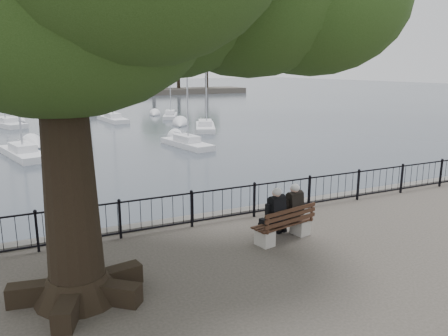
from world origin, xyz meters
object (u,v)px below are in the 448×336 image
person_right (290,212)px  person_left (273,217)px  lion_monument (78,92)px  bench (284,228)px

person_right → person_left: bearing=-168.4°
person_left → lion_monument: size_ratio=0.16×
bench → person_left: (-0.34, 0.03, 0.35)m
bench → person_left: 0.49m
person_left → person_right: size_ratio=1.00×
person_right → lion_monument: size_ratio=0.16×
person_left → person_right: 0.64m
person_left → person_right: same height
bench → person_left: person_left is taller
person_left → lion_monument: 49.35m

